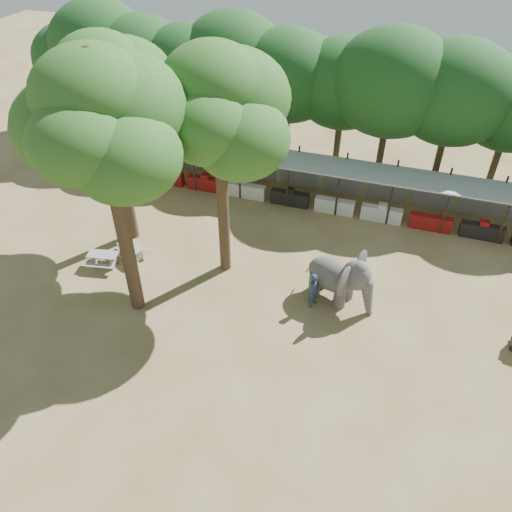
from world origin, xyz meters
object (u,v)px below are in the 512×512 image
(yard_tree_center, at_px, (101,123))
(yard_tree_back, at_px, (217,109))
(yard_tree_left, at_px, (107,93))
(elephant, at_px, (341,278))
(picnic_table_near, at_px, (103,258))
(picnic_table_far, at_px, (131,250))
(handler, at_px, (314,290))

(yard_tree_center, xyz_separation_m, yard_tree_back, (3.00, 4.00, -0.67))
(yard_tree_left, bearing_deg, elephant, -8.18)
(picnic_table_near, bearing_deg, picnic_table_far, 35.29)
(yard_tree_left, distance_m, handler, 13.53)
(yard_tree_left, height_order, yard_tree_center, yard_tree_center)
(yard_tree_left, relative_size, handler, 5.89)
(picnic_table_near, relative_size, picnic_table_far, 0.91)
(yard_tree_back, distance_m, picnic_table_far, 9.50)
(yard_tree_center, bearing_deg, picnic_table_near, 147.29)
(yard_tree_center, height_order, elephant, yard_tree_center)
(yard_tree_left, height_order, picnic_table_far, yard_tree_left)
(yard_tree_left, xyz_separation_m, yard_tree_center, (3.00, -5.00, 1.01))
(yard_tree_center, xyz_separation_m, picnic_table_near, (-3.00, 1.92, -8.70))
(yard_tree_center, height_order, handler, yard_tree_center)
(yard_tree_left, xyz_separation_m, handler, (11.13, -2.53, -7.26))
(yard_tree_back, bearing_deg, yard_tree_center, -126.86)
(picnic_table_far, bearing_deg, yard_tree_left, 141.31)
(elephant, bearing_deg, picnic_table_far, -159.30)
(yard_tree_back, xyz_separation_m, handler, (5.13, -1.53, -7.61))
(handler, bearing_deg, picnic_table_far, 104.11)
(elephant, xyz_separation_m, picnic_table_near, (-12.20, -1.32, -0.87))
(yard_tree_left, xyz_separation_m, picnic_table_far, (1.04, -2.01, -7.70))
(yard_tree_center, distance_m, picnic_table_far, 9.41)
(yard_tree_back, relative_size, picnic_table_far, 5.78)
(handler, bearing_deg, yard_tree_center, 123.98)
(yard_tree_back, bearing_deg, elephant, -6.94)
(picnic_table_far, bearing_deg, picnic_table_near, -110.38)
(picnic_table_near, bearing_deg, yard_tree_back, 8.61)
(yard_tree_back, relative_size, picnic_table_near, 6.37)
(yard_tree_left, xyz_separation_m, picnic_table_near, (0.00, -3.08, -7.69))
(picnic_table_far, bearing_deg, yard_tree_back, 35.33)
(elephant, bearing_deg, yard_tree_center, -141.17)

